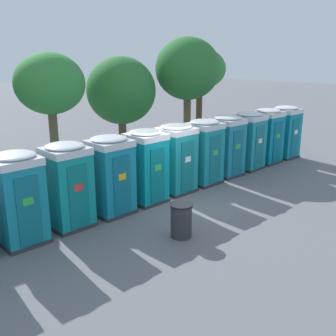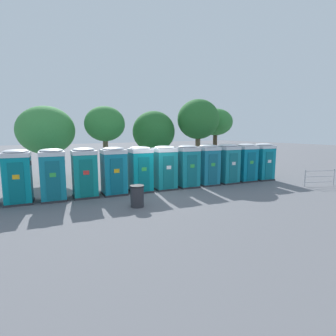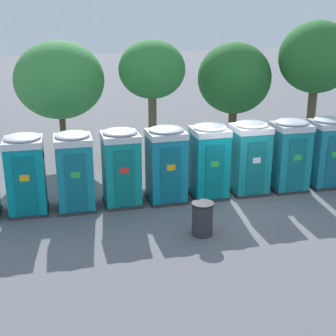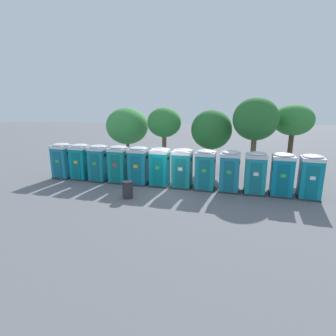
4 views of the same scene
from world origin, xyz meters
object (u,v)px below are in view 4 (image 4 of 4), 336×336
object	(u,v)px
portapotty_5	(160,167)
portapotty_6	(182,168)
portapotty_8	(230,171)
street_tree_4	(127,126)
portapotty_4	(139,165)
street_tree_1	(293,121)
portapotty_2	(99,163)
street_tree_0	(256,120)
portapotty_11	(310,177)
trash_can	(128,190)
portapotty_10	(282,174)
street_tree_3	(164,123)
portapotty_0	(62,160)
portapotty_9	(255,173)
portapotty_1	(81,161)
street_tree_2	(211,130)
portapotty_7	(205,170)

from	to	relation	value
portapotty_5	portapotty_6	bearing A→B (deg)	-4.75
portapotty_8	street_tree_4	distance (m)	10.81
portapotty_4	street_tree_1	size ratio (longest dim) A/B	0.48
portapotty_2	street_tree_0	world-z (taller)	street_tree_0
portapotty_4	portapotty_11	xyz separation A→B (m)	(10.34, -1.20, 0.00)
portapotty_6	trash_can	xyz separation A→B (m)	(-2.87, -2.50, -0.79)
portapotty_8	portapotty_10	world-z (taller)	same
portapotty_5	portapotty_10	bearing A→B (deg)	-6.24
street_tree_0	street_tree_3	bearing A→B (deg)	167.60
street_tree_4	portapotty_0	bearing A→B (deg)	-123.42
portapotty_5	portapotty_9	xyz separation A→B (m)	(5.91, -0.65, -0.00)
portapotty_4	portapotty_5	bearing A→B (deg)	-6.13
portapotty_6	street_tree_1	size ratio (longest dim) A/B	0.48
portapotty_0	portapotty_10	xyz separation A→B (m)	(14.78, -1.64, -0.00)
portapotty_11	portapotty_0	bearing A→B (deg)	173.41
portapotty_11	trash_can	xyz separation A→B (m)	(-10.25, -1.58, -0.79)
portapotty_4	trash_can	distance (m)	2.89
portapotty_5	portapotty_10	distance (m)	7.44
portapotty_2	street_tree_3	world-z (taller)	street_tree_3
portapotty_10	trash_can	world-z (taller)	portapotty_10
portapotty_10	street_tree_3	bearing A→B (deg)	145.76
portapotty_11	street_tree_4	xyz separation A→B (m)	(-12.89, 6.97, 2.12)
portapotty_2	portapotty_6	world-z (taller)	same
portapotty_10	portapotty_9	bearing A→B (deg)	174.02
street_tree_1	portapotty_1	bearing A→B (deg)	-166.28
portapotty_10	portapotty_11	xyz separation A→B (m)	(1.47, -0.24, 0.00)
street_tree_2	trash_can	size ratio (longest dim) A/B	4.99
portapotty_4	street_tree_4	world-z (taller)	street_tree_4
portapotty_5	street_tree_1	world-z (taller)	street_tree_1
portapotty_10	street_tree_4	world-z (taller)	street_tree_4
portapotty_10	portapotty_11	size ratio (longest dim) A/B	1.00
portapotty_7	portapotty_8	size ratio (longest dim) A/B	1.00
portapotty_0	portapotty_11	distance (m)	16.36
portapotty_6	portapotty_2	bearing A→B (deg)	174.16
portapotty_9	street_tree_4	bearing A→B (deg)	146.48
street_tree_0	portapotty_6	bearing A→B (deg)	-146.51
portapotty_8	portapotty_9	size ratio (longest dim) A/B	1.00
portapotty_0	street_tree_1	size ratio (longest dim) A/B	0.48
street_tree_0	portapotty_10	bearing A→B (deg)	-74.27
street_tree_4	portapotty_5	bearing A→B (deg)	-55.82
portapotty_10	street_tree_0	distance (m)	4.98
portapotty_8	street_tree_1	distance (m)	7.36
portapotty_9	street_tree_4	xyz separation A→B (m)	(-9.94, 6.58, 2.12)
portapotty_1	street_tree_4	distance (m)	5.93
portapotty_0	street_tree_0	size ratio (longest dim) A/B	0.44
street_tree_1	street_tree_2	bearing A→B (deg)	178.30
portapotty_8	trash_can	bearing A→B (deg)	-159.61
street_tree_0	portapotty_1	bearing A→B (deg)	-169.12
portapotty_0	portapotty_8	xyz separation A→B (m)	(11.83, -1.29, 0.00)
portapotty_8	portapotty_11	bearing A→B (deg)	-7.62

